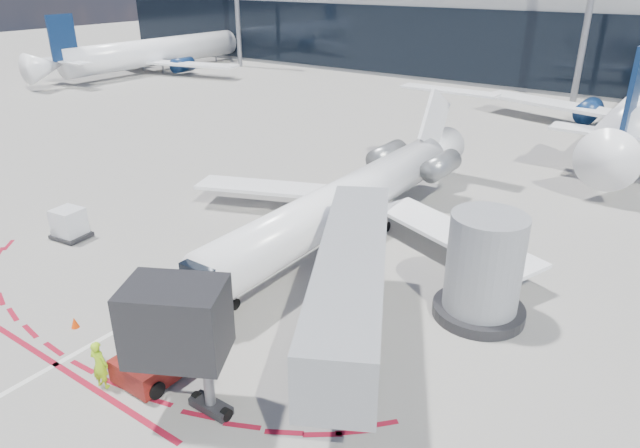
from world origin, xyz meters
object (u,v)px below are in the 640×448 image
Objects in this scene: regional_jet at (354,196)px; pushback_tug at (161,358)px; ramp_worker at (99,364)px; uld_container at (69,224)px.

regional_jet is 5.29× the size of pushback_tug.
regional_jet is 14.09× the size of ramp_worker.
ramp_worker is at bearing -35.71° from uld_container.
regional_jet reaches higher than uld_container.
ramp_worker is (-0.37, -16.58, -1.32)m from regional_jet.
pushback_tug is at bearing -27.11° from uld_container.
regional_jet reaches higher than pushback_tug.
ramp_worker reaches higher than pushback_tug.
ramp_worker is 14.05m from uld_container.
pushback_tug is at bearing -87.15° from regional_jet.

